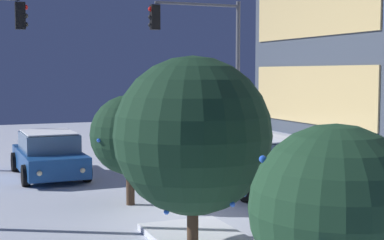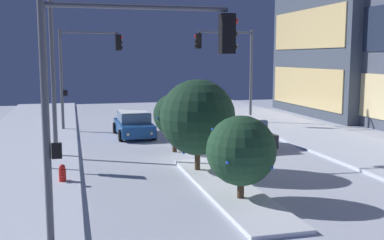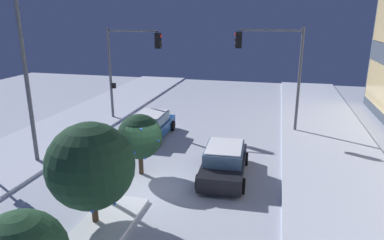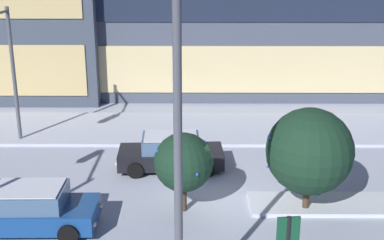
{
  "view_description": "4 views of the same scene",
  "coord_description": "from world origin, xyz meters",
  "px_view_note": "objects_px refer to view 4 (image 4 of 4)",
  "views": [
    {
      "loc": [
        13.34,
        -5.01,
        3.45
      ],
      "look_at": [
        0.27,
        0.32,
        2.27
      ],
      "focal_mm": 54.05,
      "sensor_mm": 36.0,
      "label": 1
    },
    {
      "loc": [
        20.75,
        -5.66,
        4.6
      ],
      "look_at": [
        -1.12,
        0.02,
        1.53
      ],
      "focal_mm": 43.25,
      "sensor_mm": 36.0,
      "label": 2
    },
    {
      "loc": [
        13.09,
        4.99,
        7.11
      ],
      "look_at": [
        -2.07,
        1.27,
        2.45
      ],
      "focal_mm": 32.89,
      "sensor_mm": 36.0,
      "label": 3
    },
    {
      "loc": [
        -0.57,
        -17.38,
        8.56
      ],
      "look_at": [
        -0.69,
        1.46,
        2.62
      ],
      "focal_mm": 48.24,
      "sensor_mm": 36.0,
      "label": 4
    }
  ],
  "objects_px": {
    "car_near": "(30,209)",
    "street_lamp_arched": "(182,95)",
    "decorated_tree_left_of_median": "(183,162)",
    "decorated_tree_right_of_median": "(309,151)",
    "car_far": "(171,153)"
  },
  "relations": [
    {
      "from": "street_lamp_arched",
      "to": "decorated_tree_left_of_median",
      "type": "bearing_deg",
      "value": 7.23
    },
    {
      "from": "car_far",
      "to": "street_lamp_arched",
      "type": "relative_size",
      "value": 0.54
    },
    {
      "from": "street_lamp_arched",
      "to": "decorated_tree_left_of_median",
      "type": "xyz_separation_m",
      "value": [
        -0.1,
        4.74,
        -3.64
      ]
    },
    {
      "from": "car_near",
      "to": "decorated_tree_left_of_median",
      "type": "xyz_separation_m",
      "value": [
        5.0,
        1.34,
        1.12
      ]
    },
    {
      "from": "decorated_tree_left_of_median",
      "to": "decorated_tree_right_of_median",
      "type": "relative_size",
      "value": 0.76
    },
    {
      "from": "decorated_tree_left_of_median",
      "to": "decorated_tree_right_of_median",
      "type": "distance_m",
      "value": 4.32
    },
    {
      "from": "decorated_tree_right_of_median",
      "to": "street_lamp_arched",
      "type": "bearing_deg",
      "value": -131.62
    },
    {
      "from": "car_near",
      "to": "street_lamp_arched",
      "type": "height_order",
      "value": "street_lamp_arched"
    },
    {
      "from": "car_near",
      "to": "decorated_tree_left_of_median",
      "type": "distance_m",
      "value": 5.3
    },
    {
      "from": "car_near",
      "to": "decorated_tree_left_of_median",
      "type": "bearing_deg",
      "value": 14.06
    },
    {
      "from": "car_far",
      "to": "decorated_tree_right_of_median",
      "type": "distance_m",
      "value": 6.42
    },
    {
      "from": "street_lamp_arched",
      "to": "decorated_tree_right_of_median",
      "type": "xyz_separation_m",
      "value": [
        4.2,
        4.73,
        -3.22
      ]
    },
    {
      "from": "car_near",
      "to": "street_lamp_arched",
      "type": "relative_size",
      "value": 0.53
    },
    {
      "from": "car_far",
      "to": "decorated_tree_right_of_median",
      "type": "bearing_deg",
      "value": 139.52
    },
    {
      "from": "decorated_tree_left_of_median",
      "to": "decorated_tree_right_of_median",
      "type": "bearing_deg",
      "value": -0.16
    }
  ]
}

